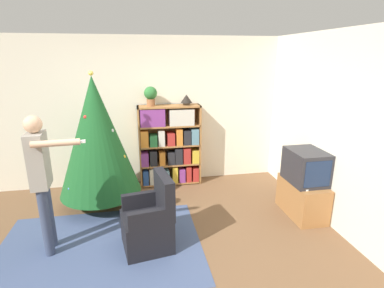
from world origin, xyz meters
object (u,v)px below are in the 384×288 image
(christmas_tree, at_px, (97,137))
(television, at_px, (306,167))
(armchair, at_px, (150,223))
(potted_plant, at_px, (151,95))
(standing_person, at_px, (41,174))
(bookshelf, at_px, (170,145))
(table_lamp, at_px, (186,99))

(christmas_tree, bearing_deg, television, -16.49)
(television, relative_size, christmas_tree, 0.29)
(armchair, distance_m, potted_plant, 2.28)
(standing_person, bearing_deg, bookshelf, 132.21)
(television, relative_size, table_lamp, 2.99)
(standing_person, height_order, table_lamp, standing_person)
(bookshelf, height_order, christmas_tree, christmas_tree)
(television, height_order, standing_person, standing_person)
(christmas_tree, distance_m, standing_person, 1.20)
(christmas_tree, relative_size, potted_plant, 6.28)
(television, distance_m, potted_plant, 2.70)
(armchair, bearing_deg, potted_plant, 165.74)
(armchair, bearing_deg, table_lamp, 148.10)
(bookshelf, relative_size, table_lamp, 7.22)
(bookshelf, bearing_deg, christmas_tree, -152.12)
(table_lamp, bearing_deg, bookshelf, -177.90)
(bookshelf, height_order, potted_plant, potted_plant)
(bookshelf, distance_m, christmas_tree, 1.36)
(standing_person, bearing_deg, table_lamp, 127.50)
(christmas_tree, xyz_separation_m, standing_person, (-0.49, -1.09, -0.12))
(christmas_tree, relative_size, standing_person, 1.25)
(bookshelf, distance_m, table_lamp, 0.87)
(bookshelf, bearing_deg, potted_plant, 177.87)
(table_lamp, bearing_deg, christmas_tree, -156.95)
(armchair, distance_m, table_lamp, 2.35)
(armchair, height_order, table_lamp, table_lamp)
(television, relative_size, armchair, 0.65)
(television, relative_size, potted_plant, 1.82)
(armchair, relative_size, standing_person, 0.55)
(television, bearing_deg, christmas_tree, 163.51)
(potted_plant, bearing_deg, standing_person, -127.98)
(television, bearing_deg, bookshelf, 140.25)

